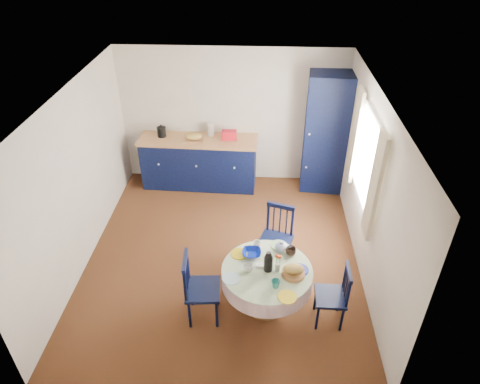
# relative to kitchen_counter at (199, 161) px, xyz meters

# --- Properties ---
(floor) EXTENTS (4.50, 4.50, 0.00)m
(floor) POSITION_rel_kitchen_counter_xyz_m (0.60, -1.96, -0.49)
(floor) COLOR black
(floor) RESTS_ON ground
(ceiling) EXTENTS (4.50, 4.50, 0.00)m
(ceiling) POSITION_rel_kitchen_counter_xyz_m (0.60, -1.96, 2.01)
(ceiling) COLOR white
(ceiling) RESTS_ON wall_back
(wall_back) EXTENTS (4.00, 0.02, 2.50)m
(wall_back) POSITION_rel_kitchen_counter_xyz_m (0.60, 0.29, 0.76)
(wall_back) COLOR beige
(wall_back) RESTS_ON floor
(wall_left) EXTENTS (0.02, 4.50, 2.50)m
(wall_left) POSITION_rel_kitchen_counter_xyz_m (-1.40, -1.96, 0.76)
(wall_left) COLOR beige
(wall_left) RESTS_ON floor
(wall_right) EXTENTS (0.02, 4.50, 2.50)m
(wall_right) POSITION_rel_kitchen_counter_xyz_m (2.60, -1.96, 0.76)
(wall_right) COLOR beige
(wall_right) RESTS_ON floor
(window) EXTENTS (0.10, 1.74, 1.45)m
(window) POSITION_rel_kitchen_counter_xyz_m (2.55, -1.66, 1.04)
(window) COLOR white
(window) RESTS_ON wall_right
(kitchen_counter) EXTENTS (2.14, 0.73, 1.19)m
(kitchen_counter) POSITION_rel_kitchen_counter_xyz_m (0.00, 0.00, 0.00)
(kitchen_counter) COLOR black
(kitchen_counter) RESTS_ON floor
(pantry_cabinet) EXTENTS (0.80, 0.60, 2.16)m
(pantry_cabinet) POSITION_rel_kitchen_counter_xyz_m (2.26, 0.04, 0.60)
(pantry_cabinet) COLOR black
(pantry_cabinet) RESTS_ON floor
(dining_table) EXTENTS (1.13, 1.13, 0.96)m
(dining_table) POSITION_rel_kitchen_counter_xyz_m (1.25, -2.96, 0.08)
(dining_table) COLOR #502816
(dining_table) RESTS_ON floor
(chair_left) EXTENTS (0.45, 0.47, 0.98)m
(chair_left) POSITION_rel_kitchen_counter_xyz_m (0.41, -3.13, 0.01)
(chair_left) COLOR black
(chair_left) RESTS_ON floor
(chair_far) EXTENTS (0.55, 0.53, 0.98)m
(chair_far) POSITION_rel_kitchen_counter_xyz_m (1.38, -2.13, 0.01)
(chair_far) COLOR black
(chair_far) RESTS_ON floor
(chair_right) EXTENTS (0.38, 0.40, 0.87)m
(chair_right) POSITION_rel_kitchen_counter_xyz_m (2.06, -3.12, -0.04)
(chair_right) COLOR black
(chair_right) RESTS_ON floor
(mug_a) EXTENTS (0.12, 0.12, 0.09)m
(mug_a) POSITION_rel_kitchen_counter_xyz_m (1.01, -2.99, 0.24)
(mug_a) COLOR silver
(mug_a) RESTS_ON dining_table
(mug_b) EXTENTS (0.11, 0.11, 0.10)m
(mug_b) POSITION_rel_kitchen_counter_xyz_m (1.34, -3.24, 0.24)
(mug_b) COLOR #287471
(mug_b) RESTS_ON dining_table
(mug_c) EXTENTS (0.14, 0.14, 0.11)m
(mug_c) POSITION_rel_kitchen_counter_xyz_m (1.54, -2.67, 0.25)
(mug_c) COLOR black
(mug_c) RESTS_ON dining_table
(mug_d) EXTENTS (0.10, 0.10, 0.09)m
(mug_d) POSITION_rel_kitchen_counter_xyz_m (1.10, -2.55, 0.24)
(mug_d) COLOR silver
(mug_d) RESTS_ON dining_table
(cobalt_bowl) EXTENTS (0.24, 0.24, 0.06)m
(cobalt_bowl) POSITION_rel_kitchen_counter_xyz_m (1.04, -2.70, 0.22)
(cobalt_bowl) COLOR #03137D
(cobalt_bowl) RESTS_ON dining_table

